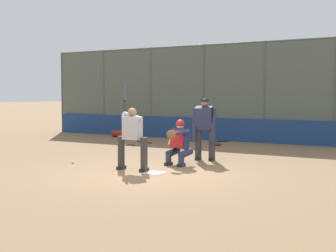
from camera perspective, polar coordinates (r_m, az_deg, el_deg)
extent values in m
plane|color=#846647|center=(11.10, -1.68, -5.76)|extent=(160.00, 160.00, 0.00)
cube|color=white|center=(11.10, -1.68, -5.73)|extent=(0.43, 0.43, 0.01)
cylinder|color=#515651|center=(17.64, 19.62, 3.94)|extent=(0.08, 0.08, 3.88)
cylinder|color=#515651|center=(18.28, 11.66, 4.08)|extent=(0.08, 0.08, 3.88)
cylinder|color=#515651|center=(19.24, 4.37, 4.14)|extent=(0.08, 0.08, 3.88)
cylinder|color=#515651|center=(20.48, -2.14, 4.13)|extent=(0.08, 0.08, 3.88)
cylinder|color=#515651|center=(21.95, -7.84, 4.08)|extent=(0.08, 0.08, 3.88)
cylinder|color=#515651|center=(23.60, -12.78, 4.01)|extent=(0.08, 0.08, 3.88)
cube|color=#515B51|center=(18.28, 11.66, 4.08)|extent=(20.52, 0.01, 3.88)
cylinder|color=#515651|center=(18.39, 11.74, 10.05)|extent=(20.52, 0.06, 0.06)
cube|color=navy|center=(18.24, 11.50, -0.62)|extent=(20.11, 0.18, 0.89)
cylinder|color=#333333|center=(11.27, -2.94, -3.50)|extent=(0.17, 0.17, 0.82)
cube|color=black|center=(11.32, -2.94, -5.36)|extent=(0.12, 0.28, 0.08)
cylinder|color=#333333|center=(11.67, -5.73, -3.26)|extent=(0.17, 0.17, 0.82)
cube|color=black|center=(11.72, -5.72, -5.06)|extent=(0.12, 0.28, 0.08)
cube|color=#B7B7BC|center=(11.40, -4.38, -0.25)|extent=(0.45, 0.27, 0.57)
sphere|color=#936B4C|center=(11.38, -4.39, 1.70)|extent=(0.21, 0.21, 0.21)
cylinder|color=#B7B7BC|center=(11.41, -4.34, 1.22)|extent=(0.58, 0.16, 0.21)
cylinder|color=#B7B7BC|center=(11.57, -5.42, 1.25)|extent=(0.12, 0.16, 0.16)
sphere|color=black|center=(11.59, -5.38, 1.56)|extent=(0.04, 0.04, 0.04)
cylinder|color=black|center=(11.68, -5.36, 2.34)|extent=(0.14, 0.20, 0.33)
cylinder|color=#28282D|center=(11.91, -5.31, 4.14)|extent=(0.23, 0.31, 0.46)
cylinder|color=#2D334C|center=(12.04, 1.62, -4.26)|extent=(0.15, 0.15, 0.31)
cylinder|color=#2D334C|center=(12.18, 2.17, -3.34)|extent=(0.23, 0.48, 0.24)
cube|color=black|center=(12.06, 1.62, -4.79)|extent=(0.13, 0.27, 0.08)
cylinder|color=#2D334C|center=(12.28, 0.06, -4.09)|extent=(0.15, 0.15, 0.31)
cylinder|color=#2D334C|center=(12.41, 0.61, -3.19)|extent=(0.23, 0.48, 0.24)
cube|color=black|center=(12.30, 0.06, -4.62)|extent=(0.13, 0.27, 0.08)
cube|color=navy|center=(12.29, 1.51, -1.53)|extent=(0.49, 0.41, 0.56)
cube|color=#B21E1E|center=(12.17, 1.10, -1.59)|extent=(0.41, 0.18, 0.46)
sphere|color=beige|center=(12.26, 1.51, 0.09)|extent=(0.21, 0.21, 0.21)
sphere|color=#B21E1E|center=(12.26, 1.51, 0.26)|extent=(0.23, 0.23, 0.23)
cylinder|color=navy|center=(11.98, 1.48, -0.85)|extent=(0.35, 0.51, 0.16)
ellipsoid|color=brown|center=(11.85, 0.40, -1.07)|extent=(0.31, 0.14, 0.24)
cylinder|color=beige|center=(12.45, 0.50, -1.34)|extent=(0.13, 0.32, 0.45)
cylinder|color=#333333|center=(13.16, 5.37, -2.30)|extent=(0.18, 0.18, 0.89)
cube|color=black|center=(13.21, 5.36, -4.04)|extent=(0.14, 0.29, 0.08)
cylinder|color=#333333|center=(13.29, 3.71, -2.23)|extent=(0.18, 0.18, 0.89)
cube|color=black|center=(13.34, 3.70, -3.95)|extent=(0.14, 0.29, 0.08)
cube|color=#282D4C|center=(13.11, 4.47, 1.00)|extent=(0.53, 0.47, 0.68)
sphere|color=#936B4C|center=(13.10, 4.48, 2.86)|extent=(0.22, 0.22, 0.22)
cylinder|color=black|center=(13.09, 4.48, 3.12)|extent=(0.23, 0.23, 0.08)
cylinder|color=#282D4C|center=(12.97, 5.53, 0.06)|extent=(0.13, 0.24, 0.94)
cylinder|color=#282D4C|center=(13.15, 3.23, 0.12)|extent=(0.18, 0.25, 0.94)
sphere|color=black|center=(18.00, 5.13, -1.94)|extent=(0.04, 0.04, 0.04)
cylinder|color=black|center=(18.08, 5.59, -1.91)|extent=(0.22, 0.30, 0.03)
cylinder|color=#28282D|center=(18.29, 6.68, -1.86)|extent=(0.32, 0.42, 0.07)
sphere|color=black|center=(16.78, -4.13, -2.36)|extent=(0.04, 0.04, 0.04)
cylinder|color=black|center=(16.90, -4.58, -2.32)|extent=(0.35, 0.07, 0.03)
cylinder|color=#B7BCC1|center=(17.17, -5.63, -2.22)|extent=(0.49, 0.12, 0.07)
sphere|color=black|center=(18.22, 3.36, -1.86)|extent=(0.04, 0.04, 0.04)
cylinder|color=black|center=(18.37, 3.10, -1.81)|extent=(0.29, 0.21, 0.03)
cylinder|color=maroon|center=(18.72, 2.51, -1.70)|extent=(0.42, 0.32, 0.07)
sphere|color=black|center=(18.24, -3.80, -1.85)|extent=(0.04, 0.04, 0.04)
cylinder|color=black|center=(18.10, -3.44, -1.90)|extent=(0.35, 0.13, 0.03)
cylinder|color=maroon|center=(17.78, -2.57, -2.00)|extent=(0.49, 0.21, 0.07)
ellipsoid|color=#56331E|center=(16.94, 6.00, -2.23)|extent=(0.31, 0.20, 0.11)
ellipsoid|color=#56331E|center=(16.89, 5.60, -2.27)|extent=(0.11, 0.09, 0.09)
sphere|color=white|center=(12.83, -11.53, -4.35)|extent=(0.07, 0.07, 0.07)
cylinder|color=maroon|center=(20.14, -5.49, -0.98)|extent=(0.91, 0.31, 0.31)
sphere|color=maroon|center=(19.88, -4.43, -1.03)|extent=(0.30, 0.30, 0.30)
sphere|color=maroon|center=(20.41, -6.53, -0.92)|extent=(0.30, 0.30, 0.30)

